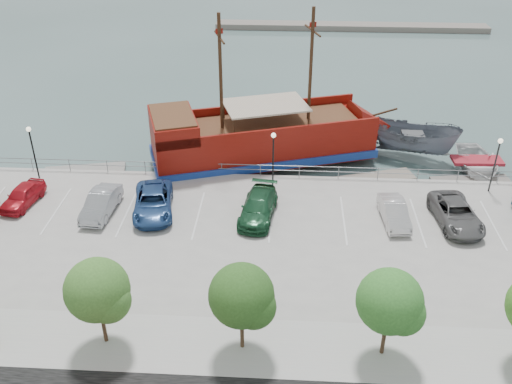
{
  "coord_description": "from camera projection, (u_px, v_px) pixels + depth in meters",
  "views": [
    {
      "loc": [
        0.9,
        -30.71,
        21.55
      ],
      "look_at": [
        -1.0,
        2.0,
        2.0
      ],
      "focal_mm": 40.0,
      "sensor_mm": 36.0,
      "label": 1
    }
  ],
  "objects": [
    {
      "name": "ground",
      "position": [
        269.0,
        246.0,
        37.93
      ],
      "size": [
        160.0,
        160.0,
        0.0
      ],
      "primitive_type": "plane",
      "color": "#3D5754"
    },
    {
      "name": "sidewalk",
      "position": [
        262.0,
        347.0,
        28.84
      ],
      "size": [
        100.0,
        4.0,
        0.05
      ],
      "primitive_type": "cube",
      "color": "#A9A9A9",
      "rests_on": "land_slab"
    },
    {
      "name": "seawall_railing",
      "position": [
        273.0,
        170.0,
        43.83
      ],
      "size": [
        50.0,
        0.06,
        1.0
      ],
      "color": "slate",
      "rests_on": "land_slab"
    },
    {
      "name": "far_shore",
      "position": [
        351.0,
        27.0,
        84.38
      ],
      "size": [
        40.0,
        3.0,
        0.8
      ],
      "primitive_type": "cube",
      "color": "gray",
      "rests_on": "ground"
    },
    {
      "name": "pirate_ship",
      "position": [
        280.0,
        138.0,
        47.26
      ],
      "size": [
        21.38,
        11.75,
        13.25
      ],
      "rotation": [
        0.0,
        0.0,
        0.32
      ],
      "color": "maroon",
      "rests_on": "ground"
    },
    {
      "name": "patrol_boat",
      "position": [
        412.0,
        141.0,
        48.29
      ],
      "size": [
        8.34,
        5.35,
        3.02
      ],
      "primitive_type": "imported",
      "rotation": [
        0.0,
        0.0,
        1.23
      ],
      "color": "slate",
      "rests_on": "ground"
    },
    {
      "name": "speedboat",
      "position": [
        476.0,
        165.0,
        46.39
      ],
      "size": [
        4.78,
        6.56,
        1.33
      ],
      "primitive_type": "imported",
      "rotation": [
        0.0,
        0.0,
        0.03
      ],
      "color": "silver",
      "rests_on": "ground"
    },
    {
      "name": "dock_west",
      "position": [
        85.0,
        171.0,
        46.49
      ],
      "size": [
        6.71,
        3.14,
        0.37
      ],
      "primitive_type": "cube",
      "rotation": [
        0.0,
        0.0,
        0.21
      ],
      "color": "gray",
      "rests_on": "ground"
    },
    {
      "name": "dock_mid",
      "position": [
        374.0,
        179.0,
        45.32
      ],
      "size": [
        6.75,
        3.75,
        0.37
      ],
      "primitive_type": "cube",
      "rotation": [
        0.0,
        0.0,
        0.31
      ],
      "color": "gray",
      "rests_on": "ground"
    },
    {
      "name": "dock_east",
      "position": [
        471.0,
        182.0,
        44.95
      ],
      "size": [
        6.38,
        2.56,
        0.35
      ],
      "primitive_type": "cube",
      "rotation": [
        0.0,
        0.0,
        0.13
      ],
      "color": "slate",
      "rests_on": "ground"
    },
    {
      "name": "lamp_post_left",
      "position": [
        32.0,
        143.0,
        42.38
      ],
      "size": [
        0.36,
        0.36,
        4.28
      ],
      "color": "black",
      "rests_on": "land_slab"
    },
    {
      "name": "lamp_post_mid",
      "position": [
        273.0,
        150.0,
        41.48
      ],
      "size": [
        0.36,
        0.36,
        4.28
      ],
      "color": "black",
      "rests_on": "land_slab"
    },
    {
      "name": "lamp_post_right",
      "position": [
        497.0,
        156.0,
        40.69
      ],
      "size": [
        0.36,
        0.36,
        4.28
      ],
      "color": "black",
      "rests_on": "land_slab"
    },
    {
      "name": "tree_c",
      "position": [
        100.0,
        293.0,
        27.48
      ],
      "size": [
        3.3,
        3.2,
        5.0
      ],
      "color": "#473321",
      "rests_on": "sidewalk"
    },
    {
      "name": "tree_d",
      "position": [
        244.0,
        298.0,
        27.13
      ],
      "size": [
        3.3,
        3.2,
        5.0
      ],
      "color": "#473321",
      "rests_on": "sidewalk"
    },
    {
      "name": "tree_e",
      "position": [
        393.0,
        304.0,
        26.78
      ],
      "size": [
        3.3,
        3.2,
        5.0
      ],
      "color": "#473321",
      "rests_on": "sidewalk"
    },
    {
      "name": "parked_car_a",
      "position": [
        23.0,
        195.0,
        40.28
      ],
      "size": [
        2.31,
        4.34,
        1.41
      ],
      "primitive_type": "imported",
      "rotation": [
        0.0,
        0.0,
        -0.16
      ],
      "color": "red",
      "rests_on": "land_slab"
    },
    {
      "name": "parked_car_b",
      "position": [
        101.0,
        203.0,
        39.23
      ],
      "size": [
        1.94,
        4.76,
        1.53
      ],
      "primitive_type": "imported",
      "rotation": [
        0.0,
        0.0,
        -0.07
      ],
      "color": "#989CA1",
      "rests_on": "land_slab"
    },
    {
      "name": "parked_car_c",
      "position": [
        153.0,
        202.0,
        39.35
      ],
      "size": [
        3.5,
        5.98,
        1.56
      ],
      "primitive_type": "imported",
      "rotation": [
        0.0,
        0.0,
        0.17
      ],
      "color": "navy",
      "rests_on": "land_slab"
    },
    {
      "name": "parked_car_d",
      "position": [
        258.0,
        207.0,
        38.84
      ],
      "size": [
        2.83,
        5.55,
        1.54
      ],
      "primitive_type": "imported",
      "rotation": [
        0.0,
        0.0,
        -0.13
      ],
      "color": "#1A4B2C",
      "rests_on": "land_slab"
    },
    {
      "name": "parked_car_f",
      "position": [
        394.0,
        212.0,
        38.38
      ],
      "size": [
        1.86,
        4.41,
        1.42
      ],
      "primitive_type": "imported",
      "rotation": [
        0.0,
        0.0,
        0.08
      ],
      "color": "silver",
      "rests_on": "land_slab"
    },
    {
      "name": "parked_car_g",
      "position": [
        456.0,
        214.0,
        38.14
      ],
      "size": [
        3.1,
        5.71,
        1.52
      ],
      "primitive_type": "imported",
      "rotation": [
        0.0,
        0.0,
        0.11
      ],
      "color": "#5D5D5D",
      "rests_on": "land_slab"
    }
  ]
}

